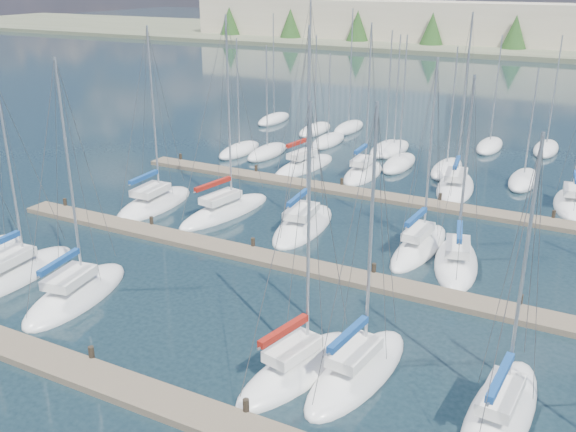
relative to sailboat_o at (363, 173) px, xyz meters
The scene contains 20 objects.
ground 25.23m from the sailboat_o, 81.32° to the left, with size 400.00×400.00×0.00m, color #192A32.
dock_near 33.26m from the sailboat_o, 83.43° to the right, with size 44.00×1.93×1.10m.
dock_mid 19.42m from the sailboat_o, 78.70° to the right, with size 44.00×1.93×1.10m.
dock_far 6.32m from the sailboat_o, 52.97° to the right, with size 44.00×1.93×1.10m.
sailboat_o is the anchor object (origin of this frame).
sailboat_d 29.67m from the sailboat_o, 73.92° to the right, with size 3.88×7.85×12.49m.
sailboat_c 28.40m from the sailboat_o, 101.00° to the right, with size 4.15×8.31×13.29m.
sailboat_l 18.44m from the sailboat_o, 51.12° to the right, with size 4.21×8.08×11.85m.
sailboat_q 16.60m from the sailboat_o, ahead, with size 3.28×7.27×10.49m.
sailboat_k 15.93m from the sailboat_o, 55.77° to the right, with size 2.63×8.24×12.51m.
sailboat_h 18.12m from the sailboat_o, 127.09° to the right, with size 3.51×8.29×13.66m.
sailboat_j 13.30m from the sailboat_o, 86.20° to the right, with size 3.70×8.61×14.02m.
sailboat_f 32.16m from the sailboat_o, 58.96° to the right, with size 2.78×8.42×12.00m.
sailboat_n 5.43m from the sailboat_o, behind, with size 3.66×8.60×14.95m.
sailboat_e 29.45m from the sailboat_o, 68.94° to the right, with size 3.32×8.01×12.51m.
sailboat_i 14.44m from the sailboat_o, 111.80° to the right, with size 3.95×9.21×14.48m.
sailboat_p 7.97m from the sailboat_o, ahead, with size 4.06×8.82×14.32m.
sailboat_b 29.49m from the sailboat_o, 110.32° to the right, with size 3.19×8.54×11.64m.
distant_boats 8.72m from the sailboat_o, 93.53° to the left, with size 36.93×20.75×13.30m.
shoreline 115.33m from the sailboat_o, 94.73° to the left, with size 400.00×60.00×38.00m.
Camera 1 is at (15.06, -14.59, 16.29)m, focal length 40.00 mm.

